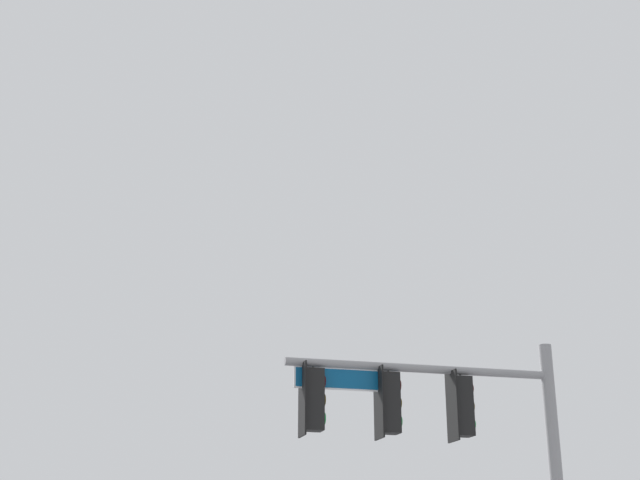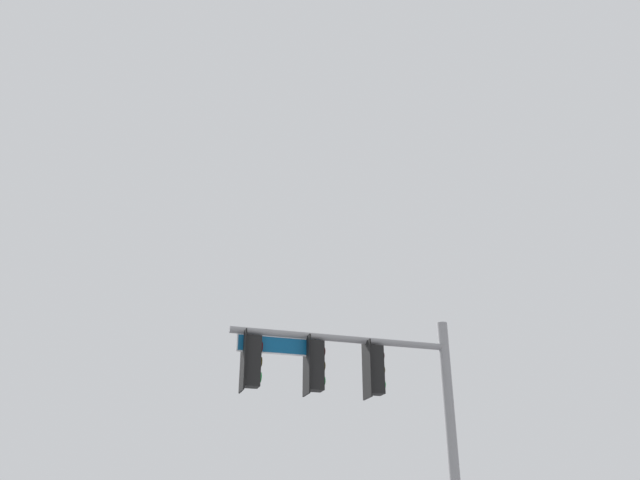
# 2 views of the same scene
# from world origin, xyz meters

# --- Properties ---
(signal_pole_near) EXTENTS (5.31, 0.66, 5.62)m
(signal_pole_near) POSITION_xyz_m (-6.49, -7.40, 3.91)
(signal_pole_near) COLOR gray
(signal_pole_near) RESTS_ON ground_plane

